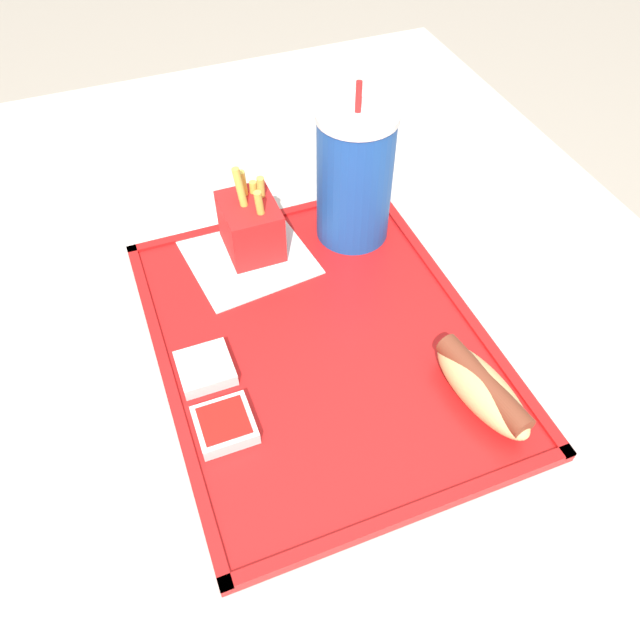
# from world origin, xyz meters

# --- Properties ---
(ground_plane) EXTENTS (8.00, 8.00, 0.00)m
(ground_plane) POSITION_xyz_m (0.00, 0.00, 0.00)
(ground_plane) COLOR #ADA393
(dining_table) EXTENTS (1.39, 0.97, 0.70)m
(dining_table) POSITION_xyz_m (0.00, 0.00, 0.35)
(dining_table) COLOR beige
(dining_table) RESTS_ON ground_plane
(food_tray) EXTENTS (0.45, 0.35, 0.01)m
(food_tray) POSITION_xyz_m (-0.02, 0.01, 0.71)
(food_tray) COLOR red
(food_tray) RESTS_ON dining_table
(paper_napkin) EXTENTS (0.18, 0.16, 0.00)m
(paper_napkin) POSITION_xyz_m (-0.19, -0.03, 0.72)
(paper_napkin) COLOR white
(paper_napkin) RESTS_ON food_tray
(soda_cup) EXTENTS (0.09, 0.09, 0.21)m
(soda_cup) POSITION_xyz_m (-0.18, 0.11, 0.80)
(soda_cup) COLOR #194CA5
(soda_cup) RESTS_ON food_tray
(hot_dog_far) EXTENTS (0.14, 0.07, 0.04)m
(hot_dog_far) POSITION_xyz_m (0.11, 0.13, 0.74)
(hot_dog_far) COLOR #DBB270
(hot_dog_far) RESTS_ON food_tray
(fries_carton) EXTENTS (0.08, 0.06, 0.12)m
(fries_carton) POSITION_xyz_m (-0.19, -0.02, 0.75)
(fries_carton) COLOR red
(fries_carton) RESTS_ON food_tray
(sauce_cup_mayo) EXTENTS (0.06, 0.06, 0.02)m
(sauce_cup_mayo) POSITION_xyz_m (-0.02, -0.12, 0.72)
(sauce_cup_mayo) COLOR silver
(sauce_cup_mayo) RESTS_ON food_tray
(sauce_cup_ketchup) EXTENTS (0.06, 0.06, 0.02)m
(sauce_cup_ketchup) POSITION_xyz_m (0.05, -0.12, 0.72)
(sauce_cup_ketchup) COLOR silver
(sauce_cup_ketchup) RESTS_ON food_tray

